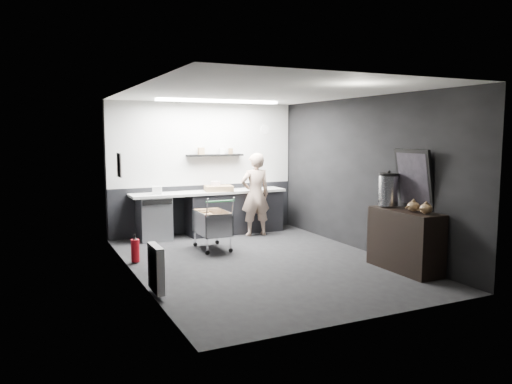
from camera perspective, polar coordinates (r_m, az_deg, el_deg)
name	(u,v)px	position (r m, az deg, el deg)	size (l,w,h in m)	color
floor	(261,262)	(8.13, 0.63, -8.02)	(5.50, 5.50, 0.00)	black
ceiling	(262,92)	(7.89, 0.65, 11.31)	(5.50, 5.50, 0.00)	white
wall_back	(204,168)	(10.43, -5.98, 2.74)	(5.50, 5.50, 0.00)	black
wall_front	(372,200)	(5.57, 13.09, -0.87)	(5.50, 5.50, 0.00)	black
wall_left	(134,184)	(7.25, -13.72, 0.84)	(5.50, 5.50, 0.00)	black
wall_right	(364,175)	(8.95, 12.24, 1.96)	(5.50, 5.50, 0.00)	black
kitchen_wall_panel	(204,144)	(10.39, -5.97, 5.48)	(3.95, 0.02, 1.70)	beige
dado_panel	(205,209)	(10.51, -5.88, -1.90)	(3.95, 0.02, 1.00)	black
floating_shelf	(215,155)	(10.36, -4.71, 4.22)	(1.20, 0.22, 0.04)	black
wall_clock	(265,130)	(10.92, 1.03, 7.15)	(0.20, 0.20, 0.03)	white
poster	(119,165)	(8.52, -15.39, 2.99)	(0.02, 0.30, 0.40)	silver
poster_red_band	(119,161)	(8.51, -15.37, 3.46)	(0.01, 0.22, 0.10)	red
radiator	(156,268)	(6.58, -11.36, -8.55)	(0.10, 0.50, 0.60)	white
ceiling_strip	(219,101)	(9.58, -4.26, 10.30)	(2.40, 0.20, 0.04)	white
prep_counter	(216,212)	(10.27, -4.59, -2.32)	(3.20, 0.61, 0.90)	black
person	(255,195)	(10.07, -0.08, -0.29)	(0.61, 0.40, 1.68)	beige
shopping_cart	(212,225)	(8.95, -5.04, -3.75)	(0.52, 0.86, 0.94)	silver
sideboard	(404,232)	(7.89, 16.59, -4.41)	(0.52, 1.23, 1.84)	black
fire_extinguisher	(135,250)	(8.26, -13.63, -6.42)	(0.14, 0.14, 0.45)	red
cardboard_box	(219,188)	(10.17, -4.29, 0.42)	(0.55, 0.42, 0.11)	olive
pink_tub	(216,186)	(10.20, -4.64, 0.68)	(0.20, 0.20, 0.20)	white
white_container	(157,190)	(9.79, -11.24, 0.20)	(0.18, 0.14, 0.16)	white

